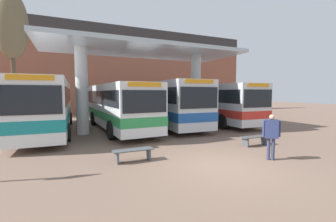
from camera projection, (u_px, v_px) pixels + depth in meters
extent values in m
plane|color=#755B4C|center=(222.00, 166.00, 7.98)|extent=(100.00, 100.00, 0.00)
cube|color=brown|center=(109.00, 69.00, 27.91)|extent=(40.00, 0.50, 10.94)
cube|color=#332D2D|center=(108.00, 34.00, 27.56)|extent=(40.00, 0.58, 2.40)
cylinder|color=silver|center=(82.00, 91.00, 13.79)|extent=(0.73, 0.73, 5.35)
cylinder|color=silver|center=(196.00, 91.00, 17.16)|extent=(0.73, 0.73, 5.35)
cube|color=#A8B7C1|center=(145.00, 50.00, 15.24)|extent=(13.16, 5.63, 0.24)
cube|color=white|center=(48.00, 104.00, 14.72)|extent=(2.86, 12.10, 3.03)
cube|color=black|center=(48.00, 95.00, 14.68)|extent=(2.88, 11.62, 0.97)
cube|color=teal|center=(49.00, 115.00, 14.78)|extent=(2.90, 12.14, 0.55)
cube|color=black|center=(32.00, 100.00, 9.13)|extent=(2.26, 0.13, 1.21)
cube|color=orange|center=(30.00, 77.00, 9.05)|extent=(1.72, 0.11, 0.22)
cylinder|color=black|center=(13.00, 136.00, 10.93)|extent=(0.31, 0.98, 0.97)
cylinder|color=black|center=(68.00, 132.00, 11.87)|extent=(0.31, 0.98, 0.97)
cylinder|color=black|center=(36.00, 120.00, 17.40)|extent=(0.31, 0.98, 0.97)
cylinder|color=black|center=(70.00, 118.00, 18.35)|extent=(0.31, 0.98, 0.97)
cube|color=white|center=(118.00, 105.00, 15.76)|extent=(2.96, 10.75, 2.79)
cube|color=black|center=(117.00, 97.00, 15.72)|extent=(2.98, 10.33, 0.89)
cube|color=#2D934C|center=(118.00, 114.00, 15.81)|extent=(3.00, 10.80, 0.50)
cube|color=black|center=(145.00, 102.00, 10.98)|extent=(2.28, 0.16, 1.11)
cube|color=orange|center=(145.00, 84.00, 10.91)|extent=(1.74, 0.13, 0.22)
cylinder|color=black|center=(111.00, 130.00, 12.37)|extent=(0.33, 1.07, 1.06)
cylinder|color=black|center=(152.00, 127.00, 13.49)|extent=(0.33, 1.07, 1.06)
cylinder|color=black|center=(93.00, 118.00, 17.90)|extent=(0.33, 1.07, 1.06)
cylinder|color=black|center=(123.00, 117.00, 19.02)|extent=(0.33, 1.07, 1.06)
cube|color=silver|center=(161.00, 102.00, 18.49)|extent=(3.04, 12.41, 3.05)
cube|color=black|center=(161.00, 95.00, 18.44)|extent=(3.07, 11.92, 0.98)
cube|color=#1E519E|center=(161.00, 110.00, 18.55)|extent=(3.09, 12.46, 0.55)
cube|color=black|center=(199.00, 98.00, 12.75)|extent=(2.39, 0.15, 1.22)
cube|color=orange|center=(200.00, 81.00, 12.67)|extent=(1.82, 0.12, 0.22)
cylinder|color=black|center=(163.00, 125.00, 14.59)|extent=(0.32, 0.98, 0.97)
cylinder|color=black|center=(198.00, 123.00, 15.57)|extent=(0.32, 0.98, 0.97)
cylinder|color=black|center=(136.00, 115.00, 21.23)|extent=(0.32, 0.98, 0.97)
cylinder|color=black|center=(161.00, 114.00, 22.22)|extent=(0.32, 0.98, 0.97)
cube|color=silver|center=(211.00, 102.00, 19.31)|extent=(2.85, 10.72, 2.87)
cube|color=black|center=(211.00, 96.00, 19.27)|extent=(2.87, 10.29, 0.92)
cube|color=red|center=(211.00, 109.00, 19.37)|extent=(2.89, 10.76, 0.52)
cube|color=black|center=(258.00, 99.00, 14.35)|extent=(2.27, 0.14, 1.15)
cube|color=orange|center=(259.00, 85.00, 14.28)|extent=(1.73, 0.11, 0.22)
cylinder|color=black|center=(222.00, 122.00, 15.91)|extent=(0.32, 1.08, 1.07)
cylinder|color=black|center=(250.00, 120.00, 16.85)|extent=(0.32, 1.08, 1.07)
cylinder|color=black|center=(183.00, 114.00, 21.64)|extent=(0.32, 1.08, 1.07)
cylinder|color=black|center=(205.00, 113.00, 22.58)|extent=(0.32, 1.08, 1.07)
cube|color=#4C5156|center=(255.00, 137.00, 10.96)|extent=(1.51, 0.44, 0.04)
cube|color=#4C5156|center=(245.00, 142.00, 10.73)|extent=(0.07, 0.37, 0.42)
cube|color=#4C5156|center=(264.00, 140.00, 11.23)|extent=(0.07, 0.37, 0.42)
cube|color=#4C5156|center=(133.00, 150.00, 8.43)|extent=(1.52, 0.44, 0.04)
cube|color=#4C5156|center=(117.00, 158.00, 8.20)|extent=(0.07, 0.37, 0.42)
cube|color=#4C5156|center=(149.00, 154.00, 8.70)|extent=(0.07, 0.37, 0.42)
cylinder|color=#333856|center=(268.00, 149.00, 8.64)|extent=(0.18, 0.18, 0.85)
cylinder|color=#333856|center=(273.00, 149.00, 8.60)|extent=(0.18, 0.18, 0.85)
cube|color=navy|center=(272.00, 129.00, 8.55)|extent=(0.52, 0.49, 0.71)
sphere|color=tan|center=(272.00, 117.00, 8.52)|extent=(0.20, 0.20, 0.20)
cylinder|color=navy|center=(264.00, 128.00, 8.62)|extent=(0.13, 0.13, 0.61)
cylinder|color=navy|center=(279.00, 129.00, 8.48)|extent=(0.13, 0.13, 0.61)
cylinder|color=#473A2B|center=(14.00, 85.00, 17.77)|extent=(0.32, 0.32, 6.42)
ellipsoid|color=brown|center=(11.00, 24.00, 17.39)|extent=(2.39, 2.39, 5.26)
cube|color=silver|center=(119.00, 109.00, 24.77)|extent=(4.57, 1.99, 1.23)
cube|color=#1E2328|center=(118.00, 100.00, 24.69)|extent=(2.53, 1.79, 0.64)
cylinder|color=black|center=(129.00, 112.00, 26.26)|extent=(0.64, 0.24, 0.63)
cylinder|color=black|center=(133.00, 113.00, 24.59)|extent=(0.64, 0.24, 0.63)
cylinder|color=black|center=(104.00, 113.00, 25.04)|extent=(0.64, 0.24, 0.63)
cylinder|color=black|center=(108.00, 114.00, 23.36)|extent=(0.64, 0.24, 0.63)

